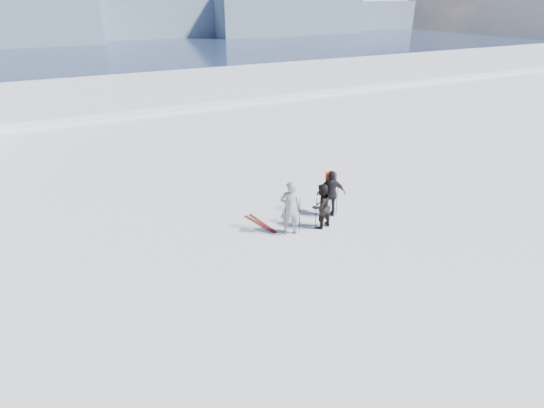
{
  "coord_description": "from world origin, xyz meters",
  "views": [
    {
      "loc": [
        -8.07,
        -7.91,
        7.52
      ],
      "look_at": [
        -2.52,
        3.0,
        1.49
      ],
      "focal_mm": 28.0,
      "sensor_mm": 36.0,
      "label": 1
    }
  ],
  "objects_px": {
    "skier_dark": "(321,206)",
    "skier_grey": "(290,208)",
    "skier_pack": "(331,194)",
    "skis_loose": "(261,224)"
  },
  "relations": [
    {
      "from": "skier_grey",
      "to": "skier_dark",
      "type": "xyz_separation_m",
      "value": [
        1.17,
        -0.12,
        -0.15
      ]
    },
    {
      "from": "skier_dark",
      "to": "skier_pack",
      "type": "relative_size",
      "value": 0.92
    },
    {
      "from": "skier_dark",
      "to": "skier_grey",
      "type": "bearing_deg",
      "value": -18.24
    },
    {
      "from": "skier_grey",
      "to": "skier_pack",
      "type": "xyz_separation_m",
      "value": [
        2.0,
        0.47,
        -0.08
      ]
    },
    {
      "from": "skier_pack",
      "to": "skis_loose",
      "type": "bearing_deg",
      "value": 13.56
    },
    {
      "from": "skier_dark",
      "to": "skis_loose",
      "type": "bearing_deg",
      "value": -45.34
    },
    {
      "from": "skier_dark",
      "to": "skier_pack",
      "type": "distance_m",
      "value": 1.02
    },
    {
      "from": "skier_pack",
      "to": "skier_grey",
      "type": "bearing_deg",
      "value": 39.16
    },
    {
      "from": "skier_pack",
      "to": "skis_loose",
      "type": "relative_size",
      "value": 1.07
    },
    {
      "from": "skis_loose",
      "to": "skier_grey",
      "type": "bearing_deg",
      "value": -58.99
    }
  ]
}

